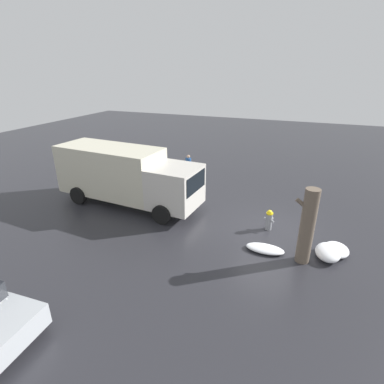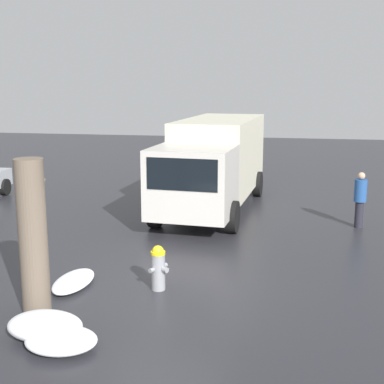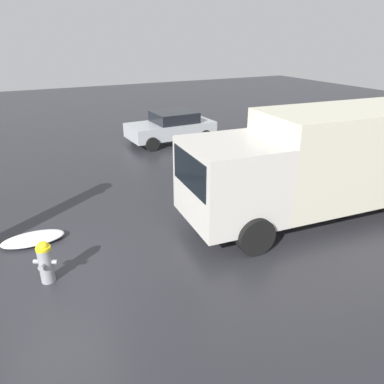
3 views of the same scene
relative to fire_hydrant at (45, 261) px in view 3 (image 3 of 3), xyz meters
The scene contains 5 objects.
ground_plane 0.47m from the fire_hydrant, 61.32° to the left, with size 60.00×60.00×0.00m, color #28282D.
fire_hydrant is the anchor object (origin of this frame).
delivery_truck 7.27m from the fire_hydrant, ahead, with size 7.61×2.94×2.88m.
parked_car 10.79m from the fire_hydrant, 52.97° to the left, with size 3.96×2.19×1.38m.
snow_pile_curbside 1.80m from the fire_hydrant, 94.21° to the left, with size 1.45×0.70×0.20m.
Camera 3 is at (-0.19, -6.96, 4.66)m, focal length 35.00 mm.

